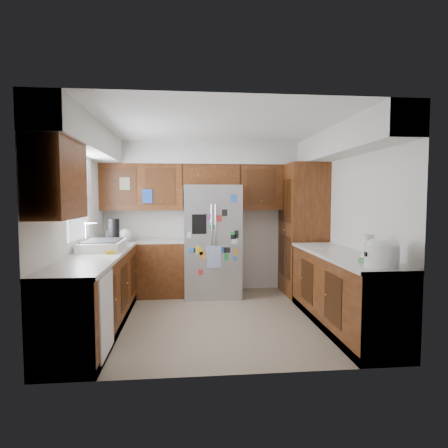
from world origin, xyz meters
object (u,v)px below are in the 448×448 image
(pantry, at_px, (303,230))
(paper_towel, at_px, (368,247))
(rice_cooker, at_px, (382,252))
(fridge, at_px, (212,241))

(pantry, height_order, paper_towel, pantry)
(pantry, height_order, rice_cooker, pantry)
(fridge, height_order, rice_cooker, fridge)
(fridge, relative_size, paper_towel, 6.29)
(rice_cooker, relative_size, paper_towel, 1.17)
(paper_towel, bearing_deg, pantry, 91.26)
(pantry, xyz_separation_m, rice_cooker, (-0.00, -2.53, -0.01))
(rice_cooker, bearing_deg, fridge, 120.13)
(rice_cooker, bearing_deg, pantry, 89.99)
(fridge, distance_m, rice_cooker, 2.99)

